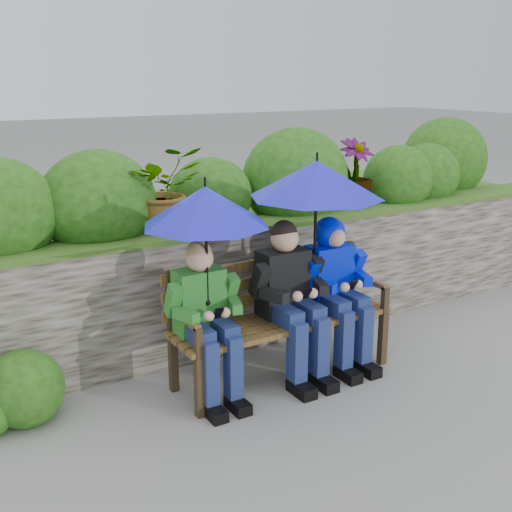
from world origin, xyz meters
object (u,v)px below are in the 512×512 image
park_bench (277,310)px  boy_right (336,280)px  umbrella_left (205,206)px  umbrella_right (317,179)px  boy_left (206,314)px  boy_middle (291,294)px

park_bench → boy_right: (0.49, -0.07, 0.18)m
umbrella_left → umbrella_right: 0.93m
boy_left → umbrella_left: umbrella_left is taller
boy_left → boy_middle: 0.69m
boy_left → boy_middle: (0.69, -0.01, 0.02)m
boy_left → boy_right: boy_right is taller
boy_middle → umbrella_left: 0.98m
boy_left → park_bench: bearing=7.2°
umbrella_right → park_bench: bearing=176.1°
park_bench → boy_middle: bearing=-56.1°
boy_left → umbrella_right: bearing=3.5°
park_bench → umbrella_left: bearing=-173.6°
boy_middle → umbrella_right: bearing=14.1°
boy_middle → umbrella_left: size_ratio=1.34×
park_bench → boy_middle: 0.18m
boy_left → boy_right: 1.12m
boy_left → umbrella_right: umbrella_right is taller
park_bench → boy_right: bearing=-8.2°
boy_right → umbrella_right: (-0.17, 0.05, 0.78)m
park_bench → boy_left: (-0.63, -0.08, 0.12)m
umbrella_left → umbrella_right: bearing=2.9°
boy_right → umbrella_left: (-1.10, 0.00, 0.68)m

